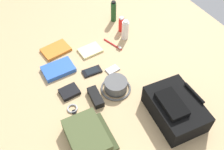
{
  "coord_description": "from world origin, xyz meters",
  "views": [
    {
      "loc": [
        0.89,
        -0.49,
        1.23
      ],
      "look_at": [
        0.0,
        0.0,
        0.04
      ],
      "focal_mm": 40.73,
      "sensor_mm": 36.0,
      "label": 1
    }
  ],
  "objects_px": {
    "travel_guidebook": "(58,69)",
    "cell_phone": "(92,71)",
    "wallet": "(69,92)",
    "notepad": "(90,50)",
    "toothbrush": "(114,45)",
    "backpack": "(175,109)",
    "toothpaste_tube": "(125,30)",
    "bucket_hat": "(116,86)",
    "shampoo_bottle": "(114,12)",
    "toiletry_pouch": "(87,137)",
    "wristwatch": "(73,109)",
    "media_player": "(112,70)",
    "sunscreen_spray": "(121,24)",
    "sunglasses_case": "(96,97)",
    "paperback_novel": "(56,50)"
  },
  "relations": [
    {
      "from": "paperback_novel",
      "to": "sunglasses_case",
      "type": "height_order",
      "value": "sunglasses_case"
    },
    {
      "from": "toothpaste_tube",
      "to": "cell_phone",
      "type": "distance_m",
      "value": 0.4
    },
    {
      "from": "toothpaste_tube",
      "to": "sunglasses_case",
      "type": "xyz_separation_m",
      "value": [
        0.38,
        -0.43,
        -0.05
      ]
    },
    {
      "from": "bucket_hat",
      "to": "cell_phone",
      "type": "xyz_separation_m",
      "value": [
        -0.19,
        -0.07,
        -0.03
      ]
    },
    {
      "from": "toothbrush",
      "to": "bucket_hat",
      "type": "bearing_deg",
      "value": -27.38
    },
    {
      "from": "shampoo_bottle",
      "to": "toothbrush",
      "type": "xyz_separation_m",
      "value": [
        0.25,
        -0.14,
        -0.08
      ]
    },
    {
      "from": "wallet",
      "to": "sunglasses_case",
      "type": "height_order",
      "value": "sunglasses_case"
    },
    {
      "from": "backpack",
      "to": "sunscreen_spray",
      "type": "bearing_deg",
      "value": 171.4
    },
    {
      "from": "toiletry_pouch",
      "to": "toothbrush",
      "type": "bearing_deg",
      "value": 140.39
    },
    {
      "from": "wristwatch",
      "to": "toothbrush",
      "type": "relative_size",
      "value": 0.44
    },
    {
      "from": "toothpaste_tube",
      "to": "wallet",
      "type": "relative_size",
      "value": 1.39
    },
    {
      "from": "backpack",
      "to": "paperback_novel",
      "type": "height_order",
      "value": "backpack"
    },
    {
      "from": "travel_guidebook",
      "to": "cell_phone",
      "type": "xyz_separation_m",
      "value": [
        0.11,
        0.18,
        -0.01
      ]
    },
    {
      "from": "travel_guidebook",
      "to": "notepad",
      "type": "bearing_deg",
      "value": 104.06
    },
    {
      "from": "sunscreen_spray",
      "to": "wristwatch",
      "type": "distance_m",
      "value": 0.76
    },
    {
      "from": "toothpaste_tube",
      "to": "cell_phone",
      "type": "relative_size",
      "value": 1.23
    },
    {
      "from": "wallet",
      "to": "notepad",
      "type": "distance_m",
      "value": 0.38
    },
    {
      "from": "sunglasses_case",
      "to": "bucket_hat",
      "type": "bearing_deg",
      "value": 97.5
    },
    {
      "from": "backpack",
      "to": "shampoo_bottle",
      "type": "distance_m",
      "value": 0.92
    },
    {
      "from": "backpack",
      "to": "wallet",
      "type": "height_order",
      "value": "backpack"
    },
    {
      "from": "paperback_novel",
      "to": "notepad",
      "type": "bearing_deg",
      "value": 60.39
    },
    {
      "from": "bucket_hat",
      "to": "shampoo_bottle",
      "type": "bearing_deg",
      "value": 152.07
    },
    {
      "from": "toothpaste_tube",
      "to": "media_player",
      "type": "distance_m",
      "value": 0.33
    },
    {
      "from": "toiletry_pouch",
      "to": "sunscreen_spray",
      "type": "height_order",
      "value": "sunscreen_spray"
    },
    {
      "from": "wristwatch",
      "to": "notepad",
      "type": "relative_size",
      "value": 0.47
    },
    {
      "from": "bucket_hat",
      "to": "notepad",
      "type": "bearing_deg",
      "value": 178.74
    },
    {
      "from": "bucket_hat",
      "to": "wallet",
      "type": "relative_size",
      "value": 1.67
    },
    {
      "from": "bucket_hat",
      "to": "sunscreen_spray",
      "type": "distance_m",
      "value": 0.56
    },
    {
      "from": "media_player",
      "to": "sunglasses_case",
      "type": "relative_size",
      "value": 0.64
    },
    {
      "from": "bucket_hat",
      "to": "media_player",
      "type": "distance_m",
      "value": 0.16
    },
    {
      "from": "toothpaste_tube",
      "to": "cell_phone",
      "type": "xyz_separation_m",
      "value": [
        0.18,
        -0.35,
        -0.07
      ]
    },
    {
      "from": "backpack",
      "to": "toiletry_pouch",
      "type": "xyz_separation_m",
      "value": [
        -0.09,
        -0.48,
        -0.02
      ]
    },
    {
      "from": "shampoo_bottle",
      "to": "cell_phone",
      "type": "height_order",
      "value": "shampoo_bottle"
    },
    {
      "from": "paperback_novel",
      "to": "media_player",
      "type": "distance_m",
      "value": 0.43
    },
    {
      "from": "toothbrush",
      "to": "sunglasses_case",
      "type": "xyz_separation_m",
      "value": [
        0.35,
        -0.32,
        0.01
      ]
    },
    {
      "from": "toiletry_pouch",
      "to": "paperback_novel",
      "type": "relative_size",
      "value": 1.27
    },
    {
      "from": "media_player",
      "to": "wallet",
      "type": "bearing_deg",
      "value": -83.36
    },
    {
      "from": "toothpaste_tube",
      "to": "travel_guidebook",
      "type": "relative_size",
      "value": 0.77
    },
    {
      "from": "shampoo_bottle",
      "to": "cell_phone",
      "type": "bearing_deg",
      "value": -43.45
    },
    {
      "from": "toothpaste_tube",
      "to": "toothbrush",
      "type": "height_order",
      "value": "toothpaste_tube"
    },
    {
      "from": "shampoo_bottle",
      "to": "travel_guidebook",
      "type": "xyz_separation_m",
      "value": [
        0.29,
        -0.57,
        -0.07
      ]
    },
    {
      "from": "shampoo_bottle",
      "to": "toothpaste_tube",
      "type": "xyz_separation_m",
      "value": [
        0.22,
        -0.03,
        -0.01
      ]
    },
    {
      "from": "travel_guidebook",
      "to": "toothbrush",
      "type": "height_order",
      "value": "travel_guidebook"
    },
    {
      "from": "shampoo_bottle",
      "to": "cell_phone",
      "type": "xyz_separation_m",
      "value": [
        0.4,
        -0.38,
        -0.08
      ]
    },
    {
      "from": "toothpaste_tube",
      "to": "sunglasses_case",
      "type": "distance_m",
      "value": 0.58
    },
    {
      "from": "toiletry_pouch",
      "to": "wallet",
      "type": "distance_m",
      "value": 0.34
    },
    {
      "from": "sunscreen_spray",
      "to": "travel_guidebook",
      "type": "xyz_separation_m",
      "value": [
        0.15,
        -0.56,
        -0.04
      ]
    },
    {
      "from": "toiletry_pouch",
      "to": "wristwatch",
      "type": "distance_m",
      "value": 0.22
    },
    {
      "from": "backpack",
      "to": "media_player",
      "type": "height_order",
      "value": "backpack"
    },
    {
      "from": "toothpaste_tube",
      "to": "media_player",
      "type": "relative_size",
      "value": 1.71
    }
  ]
}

